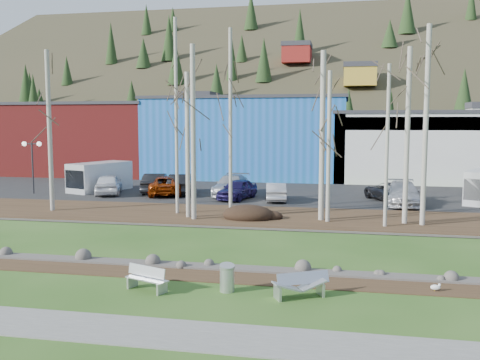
% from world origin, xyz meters
% --- Properties ---
extents(ground, '(200.00, 200.00, 0.00)m').
position_xyz_m(ground, '(0.00, 0.00, 0.00)').
color(ground, '#274E16').
rests_on(ground, ground).
extents(footpath, '(80.00, 2.00, 0.04)m').
position_xyz_m(footpath, '(0.00, -3.50, 0.02)').
color(footpath, slate).
rests_on(footpath, ground).
extents(dirt_strip, '(80.00, 1.80, 0.03)m').
position_xyz_m(dirt_strip, '(0.00, 2.10, 0.01)').
color(dirt_strip, '#382616').
rests_on(dirt_strip, ground).
extents(near_bank_rocks, '(80.00, 0.80, 0.50)m').
position_xyz_m(near_bank_rocks, '(0.00, 3.10, 0.00)').
color(near_bank_rocks, '#47423D').
rests_on(near_bank_rocks, ground).
extents(river, '(80.00, 8.00, 0.90)m').
position_xyz_m(river, '(0.00, 7.20, 0.00)').
color(river, black).
rests_on(river, ground).
extents(far_bank_rocks, '(80.00, 0.80, 0.46)m').
position_xyz_m(far_bank_rocks, '(0.00, 11.30, 0.00)').
color(far_bank_rocks, '#47423D').
rests_on(far_bank_rocks, ground).
extents(far_bank, '(80.00, 7.00, 0.15)m').
position_xyz_m(far_bank, '(0.00, 14.50, 0.07)').
color(far_bank, '#382616').
rests_on(far_bank, ground).
extents(parking_lot, '(80.00, 14.00, 0.14)m').
position_xyz_m(parking_lot, '(0.00, 25.00, 0.07)').
color(parking_lot, black).
rests_on(parking_lot, ground).
extents(building_brick, '(16.32, 12.24, 7.80)m').
position_xyz_m(building_brick, '(-24.00, 39.00, 3.91)').
color(building_brick, maroon).
rests_on(building_brick, ground).
extents(building_blue, '(20.40, 12.24, 8.30)m').
position_xyz_m(building_blue, '(-6.00, 39.00, 4.16)').
color(building_blue, '#1A5EAD').
rests_on(building_blue, ground).
extents(building_white, '(18.36, 12.24, 6.80)m').
position_xyz_m(building_white, '(12.00, 38.98, 3.41)').
color(building_white, silver).
rests_on(building_white, ground).
extents(hillside, '(160.00, 72.00, 35.00)m').
position_xyz_m(hillside, '(0.00, 84.00, 17.50)').
color(hillside, '#363521').
rests_on(hillside, ground).
extents(bench_intact, '(1.67, 1.03, 0.81)m').
position_xyz_m(bench_intact, '(-2.48, 0.01, 0.40)').
color(bench_intact, silver).
rests_on(bench_intact, ground).
extents(bench_damaged, '(1.86, 1.34, 0.80)m').
position_xyz_m(bench_damaged, '(2.72, 0.30, 0.40)').
color(bench_damaged, silver).
rests_on(bench_damaged, ground).
extents(litter_bin, '(0.64, 0.64, 0.85)m').
position_xyz_m(litter_bin, '(0.23, 0.40, 0.43)').
color(litter_bin, silver).
rests_on(litter_bin, ground).
extents(seagull, '(0.39, 0.18, 0.28)m').
position_xyz_m(seagull, '(7.16, 1.74, 0.16)').
color(seagull, gold).
rests_on(seagull, ground).
extents(dirt_mound, '(2.99, 2.11, 0.59)m').
position_xyz_m(dirt_mound, '(-1.42, 13.34, 0.44)').
color(dirt_mound, black).
rests_on(dirt_mound, far_bank).
extents(birch_0, '(0.28, 0.28, 10.01)m').
position_xyz_m(birch_0, '(-14.13, 13.78, 5.15)').
color(birch_0, beige).
rests_on(birch_0, far_bank).
extents(birch_1, '(0.20, 0.20, 11.77)m').
position_xyz_m(birch_1, '(-6.03, 14.37, 6.03)').
color(birch_1, beige).
rests_on(birch_1, far_bank).
extents(birch_2, '(0.27, 0.27, 8.43)m').
position_xyz_m(birch_2, '(-4.97, 13.15, 4.37)').
color(birch_2, beige).
rests_on(birch_2, far_bank).
extents(birch_3, '(0.21, 0.21, 10.90)m').
position_xyz_m(birch_3, '(-2.50, 13.55, 5.60)').
color(birch_3, beige).
rests_on(birch_3, far_bank).
extents(birch_4, '(0.28, 0.28, 9.91)m').
position_xyz_m(birch_4, '(-4.46, 12.59, 5.11)').
color(birch_4, beige).
rests_on(birch_4, far_bank).
extents(birch_5, '(0.23, 0.23, 8.37)m').
position_xyz_m(birch_5, '(3.14, 13.27, 4.33)').
color(birch_5, beige).
rests_on(birch_5, far_bank).
extents(birch_6, '(0.19, 0.19, 8.60)m').
position_xyz_m(birch_6, '(6.22, 12.49, 4.45)').
color(birch_6, beige).
rests_on(birch_6, far_bank).
extents(birch_7, '(0.30, 0.30, 9.53)m').
position_xyz_m(birch_7, '(2.75, 13.75, 4.91)').
color(birch_7, beige).
rests_on(birch_7, far_bank).
extents(birch_8, '(0.27, 0.27, 9.59)m').
position_xyz_m(birch_8, '(7.34, 13.60, 4.95)').
color(birch_8, beige).
rests_on(birch_8, far_bank).
extents(birch_9, '(0.27, 0.27, 10.69)m').
position_xyz_m(birch_9, '(8.24, 13.27, 5.49)').
color(birch_9, beige).
rests_on(birch_9, far_bank).
extents(street_lamp, '(1.55, 0.49, 4.08)m').
position_xyz_m(street_lamp, '(-19.95, 20.90, 3.35)').
color(street_lamp, '#262628').
rests_on(street_lamp, parking_lot).
extents(car_0, '(3.33, 5.01, 1.59)m').
position_xyz_m(car_0, '(-13.98, 21.67, 0.93)').
color(car_0, white).
rests_on(car_0, parking_lot).
extents(car_1, '(2.54, 4.98, 1.57)m').
position_xyz_m(car_1, '(-8.56, 23.08, 0.92)').
color(car_1, black).
rests_on(car_1, parking_lot).
extents(car_2, '(3.87, 5.68, 1.44)m').
position_xyz_m(car_2, '(-9.57, 22.30, 0.86)').
color(car_2, '#963108').
rests_on(car_2, parking_lot).
extents(car_3, '(2.21, 5.36, 1.55)m').
position_xyz_m(car_3, '(-4.48, 22.91, 0.92)').
color(car_3, '#A8ABB1').
rests_on(car_3, parking_lot).
extents(car_4, '(2.64, 4.55, 1.46)m').
position_xyz_m(car_4, '(-3.60, 20.95, 0.87)').
color(car_4, '#1D174B').
rests_on(car_4, parking_lot).
extents(car_5, '(1.96, 4.11, 1.30)m').
position_xyz_m(car_5, '(-0.76, 20.73, 0.79)').
color(car_5, silver).
rests_on(car_5, parking_lot).
extents(car_6, '(4.05, 5.28, 1.33)m').
position_xyz_m(car_6, '(7.22, 22.42, 0.81)').
color(car_6, black).
rests_on(car_6, parking_lot).
extents(car_7, '(2.26, 5.40, 1.56)m').
position_xyz_m(car_7, '(7.92, 20.59, 0.92)').
color(car_7, '#B9B9BB').
rests_on(car_7, parking_lot).
extents(car_8, '(2.54, 4.98, 1.57)m').
position_xyz_m(car_8, '(-10.61, 23.08, 0.92)').
color(car_8, black).
rests_on(car_8, parking_lot).
extents(van_grey, '(3.92, 5.72, 2.31)m').
position_xyz_m(van_grey, '(-15.68, 23.36, 1.30)').
color(van_grey, silver).
rests_on(van_grey, parking_lot).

